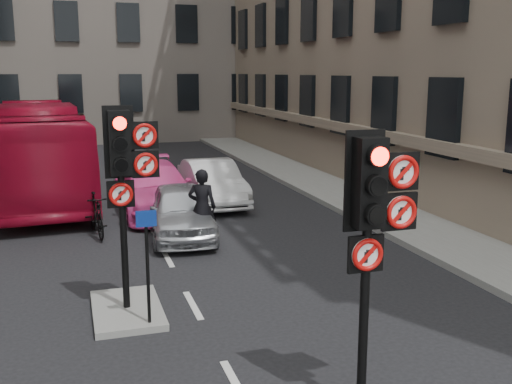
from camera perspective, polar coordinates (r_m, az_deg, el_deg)
pavement_right at (r=20.06m, az=10.39°, el=-0.79°), size 3.00×50.00×0.16m
centre_island at (r=11.18m, az=-12.18°, el=-10.91°), size 1.20×2.00×0.12m
signal_near at (r=7.41m, az=11.22°, el=-1.89°), size 0.91×0.40×3.58m
signal_far at (r=10.48m, az=-12.31°, el=2.61°), size 0.91×0.40×3.58m
car_silver at (r=15.78m, az=-7.17°, el=-1.76°), size 1.98×4.15×1.37m
car_white at (r=19.52m, az=-4.20°, el=0.91°), size 1.56×4.32×1.42m
car_pink at (r=18.60m, az=-9.69°, el=0.39°), size 2.20×5.22×1.50m
bus_red at (r=21.91m, az=-19.99°, el=3.76°), size 3.52×11.65×3.20m
motorcycle at (r=16.25m, az=-14.97°, el=-2.11°), size 0.76×1.94×1.13m
motorcyclist at (r=14.88m, az=-5.16°, el=-1.44°), size 0.82×0.69×1.92m
info_sign at (r=10.01m, az=-10.34°, el=-5.55°), size 0.33×0.10×1.94m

